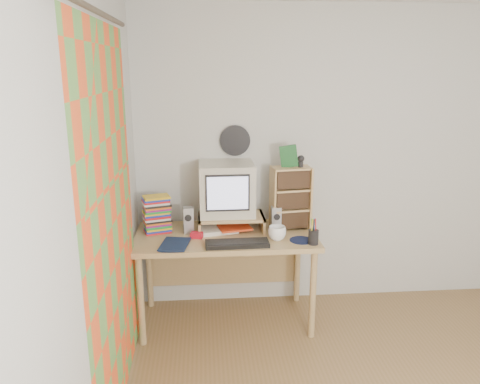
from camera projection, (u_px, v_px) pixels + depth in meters
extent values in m
plane|color=silver|center=(344.00, 160.00, 3.95)|extent=(3.50, 0.00, 3.50)
plane|color=silver|center=(82.00, 240.00, 2.13)|extent=(0.00, 3.50, 3.50)
plane|color=#F15322|center=(112.00, 226.00, 2.62)|extent=(0.00, 2.20, 2.20)
cylinder|color=black|center=(235.00, 141.00, 3.81)|extent=(0.25, 0.02, 0.25)
cube|color=tan|center=(226.00, 237.00, 3.65)|extent=(1.40, 0.70, 0.04)
cube|color=tan|center=(224.00, 262.00, 4.06)|extent=(1.33, 0.02, 0.41)
cylinder|color=tan|center=(141.00, 301.00, 3.42)|extent=(0.05, 0.05, 0.71)
cylinder|color=tan|center=(313.00, 294.00, 3.52)|extent=(0.05, 0.05, 0.71)
cylinder|color=tan|center=(149.00, 268.00, 3.98)|extent=(0.05, 0.05, 0.71)
cylinder|color=tan|center=(297.00, 263.00, 4.08)|extent=(0.05, 0.05, 0.71)
cube|color=tan|center=(200.00, 223.00, 3.71)|extent=(0.02, 0.30, 0.12)
cube|color=tan|center=(262.00, 222.00, 3.75)|extent=(0.02, 0.30, 0.12)
cube|color=tan|center=(231.00, 217.00, 3.72)|extent=(0.52, 0.30, 0.02)
cube|color=beige|center=(226.00, 189.00, 3.71)|extent=(0.44, 0.44, 0.41)
cube|color=#AAAAAE|center=(188.00, 220.00, 3.65)|extent=(0.09, 0.09, 0.21)
cube|color=#AAAAAE|center=(276.00, 219.00, 3.69)|extent=(0.08, 0.08, 0.20)
cube|color=black|center=(237.00, 244.00, 3.41)|extent=(0.47, 0.17, 0.03)
cube|color=tan|center=(291.00, 198.00, 3.72)|extent=(0.32, 0.20, 0.50)
imported|color=white|center=(277.00, 233.00, 3.51)|extent=(0.16, 0.16, 0.11)
imported|color=#101E3D|center=(162.00, 242.00, 3.41)|extent=(0.27, 0.22, 0.05)
cylinder|color=#101338|center=(301.00, 240.00, 3.51)|extent=(0.21, 0.21, 0.00)
cube|color=red|center=(197.00, 235.00, 3.56)|extent=(0.10, 0.08, 0.04)
cube|color=#164F1F|center=(289.00, 156.00, 3.63)|extent=(0.13, 0.04, 0.17)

